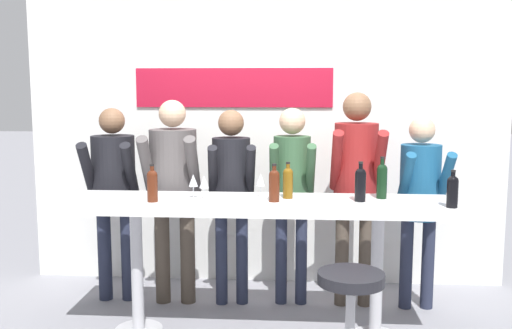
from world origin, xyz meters
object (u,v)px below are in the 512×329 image
object	(u,v)px
person_left	(173,180)
wine_bottle_1	(360,183)
person_far_left	(114,183)
person_center_right	(356,175)
wine_bottle_3	(453,190)
wine_bottle_5	(274,184)
person_right	(420,191)
person_center_left	(231,184)
wine_glass_1	(193,181)
wine_bottle_0	(152,184)
wine_glass_0	(261,181)
tasting_table	(255,218)
wine_glass_2	(204,183)
person_center	(292,183)
wine_bottle_4	(382,179)
bar_stool	(350,309)
wine_bottle_2	(288,181)

from	to	relation	value
person_left	wine_bottle_1	xyz separation A→B (m)	(1.49, -0.59, 0.09)
person_far_left	person_center_right	distance (m)	2.05
wine_bottle_3	wine_bottle_5	size ratio (longest dim) A/B	0.94
person_right	person_center_left	bearing A→B (deg)	177.04
wine_bottle_3	wine_glass_1	world-z (taller)	wine_bottle_3
person_center_left	wine_bottle_1	distance (m)	1.17
person_center_left	wine_bottle_0	xyz separation A→B (m)	(-0.49, -0.72, 0.12)
person_far_left	wine_glass_0	xyz separation A→B (m)	(1.29, -0.51, 0.12)
tasting_table	wine_glass_2	xyz separation A→B (m)	(-0.37, 0.00, 0.26)
wine_glass_0	wine_bottle_0	bearing A→B (deg)	-163.30
wine_bottle_1	wine_glass_2	xyz separation A→B (m)	(-1.13, -0.01, -0.01)
person_center	wine_bottle_0	distance (m)	1.25
wine_bottle_5	wine_glass_1	world-z (taller)	wine_bottle_5
person_center	wine_glass_0	distance (m)	0.58
person_far_left	wine_glass_2	bearing A→B (deg)	-40.06
tasting_table	wine_bottle_4	world-z (taller)	wine_bottle_4
wine_glass_2	wine_glass_1	bearing A→B (deg)	147.54
wine_bottle_1	wine_glass_2	distance (m)	1.13
person_left	wine_bottle_1	bearing A→B (deg)	-23.99
bar_stool	person_left	size ratio (longest dim) A/B	0.41
wine_bottle_0	wine_bottle_2	size ratio (longest dim) A/B	1.00
person_far_left	wine_bottle_0	xyz separation A→B (m)	(0.53, -0.74, 0.12)
bar_stool	wine_bottle_1	bearing A→B (deg)	79.94
bar_stool	wine_glass_0	xyz separation A→B (m)	(-0.61, 0.77, 0.68)
wine_bottle_3	wine_glass_2	world-z (taller)	wine_bottle_3
person_center	wine_bottle_1	distance (m)	0.82
person_center_right	wine_glass_1	xyz separation A→B (m)	(-1.25, -0.59, 0.03)
person_right	wine_bottle_2	size ratio (longest dim) A/B	5.91
wine_bottle_1	wine_bottle_5	bearing A→B (deg)	-175.28
person_far_left	bar_stool	bearing A→B (deg)	-38.38
wine_bottle_0	wine_glass_1	distance (m)	0.31
person_far_left	wine_bottle_2	size ratio (longest dim) A/B	6.16
tasting_table	person_center_right	world-z (taller)	person_center_right
wine_bottle_2	wine_glass_0	distance (m)	0.21
person_left	person_center_right	xyz separation A→B (m)	(1.52, 0.05, 0.05)
wine_bottle_5	person_left	bearing A→B (deg)	143.59
person_far_left	wine_glass_1	bearing A→B (deg)	-40.41
wine_bottle_3	wine_bottle_4	xyz separation A→B (m)	(-0.43, 0.30, 0.02)
tasting_table	person_right	xyz separation A→B (m)	(1.31, 0.63, 0.10)
person_center_left	wine_bottle_5	size ratio (longest dim) A/B	6.05
person_far_left	wine_bottle_3	bearing A→B (deg)	-21.29
bar_stool	wine_bottle_1	world-z (taller)	wine_bottle_1
person_right	person_center	bearing A→B (deg)	175.12
person_center	wine_glass_0	size ratio (longest dim) A/B	9.48
person_center_left	wine_bottle_5	world-z (taller)	person_center_left
person_center_left	wine_bottle_4	bearing A→B (deg)	-29.62
wine_bottle_5	wine_glass_0	bearing A→B (deg)	123.30
bar_stool	person_center	distance (m)	1.47
wine_bottle_2	person_far_left	bearing A→B (deg)	160.11
person_far_left	wine_bottle_5	xyz separation A→B (m)	(1.40, -0.68, 0.12)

